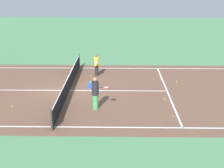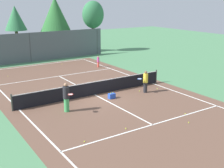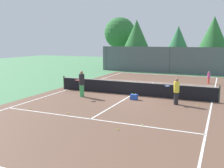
{
  "view_description": "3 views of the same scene",
  "coord_description": "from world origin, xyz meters",
  "px_view_note": "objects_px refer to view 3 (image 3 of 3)",
  "views": [
    {
      "loc": [
        -20.42,
        -3.18,
        7.17
      ],
      "look_at": [
        -1.26,
        -2.83,
        0.88
      ],
      "focal_mm": 53.12,
      "sensor_mm": 36.0,
      "label": 1
    },
    {
      "loc": [
        -10.18,
        -17.8,
        6.74
      ],
      "look_at": [
        0.43,
        -1.65,
        1.15
      ],
      "focal_mm": 47.44,
      "sensor_mm": 36.0,
      "label": 2
    },
    {
      "loc": [
        5.97,
        -17.47,
        3.94
      ],
      "look_at": [
        -1.37,
        -0.53,
        0.81
      ],
      "focal_mm": 41.08,
      "sensor_mm": 36.0,
      "label": 3
    }
  ],
  "objects_px": {
    "player_1": "(176,91)",
    "tennis_ball_5": "(142,125)",
    "ball_crate": "(134,97)",
    "tennis_ball_8": "(118,129)",
    "tennis_ball_1": "(69,113)",
    "tennis_ball_7": "(198,106)",
    "tennis_ball_2": "(174,102)",
    "tennis_ball_6": "(125,77)",
    "tennis_ball_4": "(30,109)",
    "tennis_ball_3": "(111,86)",
    "player_2": "(82,83)",
    "tennis_ball_0": "(185,77)",
    "player_0": "(209,77)"
  },
  "relations": [
    {
      "from": "player_1",
      "to": "tennis_ball_5",
      "type": "relative_size",
      "value": 24.95
    },
    {
      "from": "ball_crate",
      "to": "tennis_ball_8",
      "type": "distance_m",
      "value": 6.1
    },
    {
      "from": "tennis_ball_1",
      "to": "tennis_ball_7",
      "type": "height_order",
      "value": "same"
    },
    {
      "from": "ball_crate",
      "to": "tennis_ball_2",
      "type": "distance_m",
      "value": 2.66
    },
    {
      "from": "tennis_ball_6",
      "to": "tennis_ball_4",
      "type": "bearing_deg",
      "value": -90.92
    },
    {
      "from": "tennis_ball_3",
      "to": "tennis_ball_6",
      "type": "height_order",
      "value": "same"
    },
    {
      "from": "tennis_ball_8",
      "to": "player_2",
      "type": "bearing_deg",
      "value": 132.75
    },
    {
      "from": "tennis_ball_0",
      "to": "tennis_ball_4",
      "type": "distance_m",
      "value": 18.25
    },
    {
      "from": "tennis_ball_3",
      "to": "tennis_ball_5",
      "type": "xyz_separation_m",
      "value": [
        5.61,
        -9.17,
        0.0
      ]
    },
    {
      "from": "tennis_ball_1",
      "to": "tennis_ball_6",
      "type": "bearing_deg",
      "value": 98.93
    },
    {
      "from": "tennis_ball_0",
      "to": "tennis_ball_3",
      "type": "height_order",
      "value": "same"
    },
    {
      "from": "player_1",
      "to": "tennis_ball_2",
      "type": "relative_size",
      "value": 24.95
    },
    {
      "from": "player_1",
      "to": "tennis_ball_5",
      "type": "distance_m",
      "value": 4.84
    },
    {
      "from": "tennis_ball_3",
      "to": "tennis_ball_4",
      "type": "relative_size",
      "value": 1.0
    },
    {
      "from": "player_2",
      "to": "tennis_ball_5",
      "type": "xyz_separation_m",
      "value": [
        5.78,
        -4.36,
        -0.92
      ]
    },
    {
      "from": "player_1",
      "to": "tennis_ball_4",
      "type": "xyz_separation_m",
      "value": [
        -7.56,
        -4.56,
        -0.82
      ]
    },
    {
      "from": "tennis_ball_1",
      "to": "tennis_ball_5",
      "type": "xyz_separation_m",
      "value": [
        4.24,
        -0.27,
        0.0
      ]
    },
    {
      "from": "tennis_ball_6",
      "to": "player_0",
      "type": "bearing_deg",
      "value": -7.48
    },
    {
      "from": "player_2",
      "to": "tennis_ball_6",
      "type": "distance_m",
      "value": 10.81
    },
    {
      "from": "ball_crate",
      "to": "tennis_ball_4",
      "type": "bearing_deg",
      "value": -134.7
    },
    {
      "from": "player_0",
      "to": "ball_crate",
      "type": "height_order",
      "value": "player_0"
    },
    {
      "from": "ball_crate",
      "to": "tennis_ball_7",
      "type": "distance_m",
      "value": 4.17
    },
    {
      "from": "tennis_ball_6",
      "to": "tennis_ball_3",
      "type": "bearing_deg",
      "value": -80.76
    },
    {
      "from": "player_0",
      "to": "tennis_ball_8",
      "type": "xyz_separation_m",
      "value": [
        -2.99,
        -14.97,
        -0.55
      ]
    },
    {
      "from": "player_0",
      "to": "player_1",
      "type": "height_order",
      "value": "player_1"
    },
    {
      "from": "tennis_ball_0",
      "to": "tennis_ball_2",
      "type": "xyz_separation_m",
      "value": [
        0.95,
        -12.11,
        0.0
      ]
    },
    {
      "from": "player_0",
      "to": "tennis_ball_0",
      "type": "xyz_separation_m",
      "value": [
        -2.56,
        3.3,
        -0.55
      ]
    },
    {
      "from": "player_0",
      "to": "tennis_ball_7",
      "type": "xyz_separation_m",
      "value": [
        -0.09,
        -9.1,
        -0.55
      ]
    },
    {
      "from": "ball_crate",
      "to": "tennis_ball_1",
      "type": "bearing_deg",
      "value": -114.83
    },
    {
      "from": "tennis_ball_0",
      "to": "player_1",
      "type": "bearing_deg",
      "value": -84.86
    },
    {
      "from": "player_0",
      "to": "tennis_ball_7",
      "type": "height_order",
      "value": "player_0"
    },
    {
      "from": "ball_crate",
      "to": "tennis_ball_4",
      "type": "xyz_separation_m",
      "value": [
        -4.73,
        -4.78,
        -0.15
      ]
    },
    {
      "from": "player_0",
      "to": "tennis_ball_0",
      "type": "distance_m",
      "value": 4.21
    },
    {
      "from": "tennis_ball_7",
      "to": "player_2",
      "type": "bearing_deg",
      "value": -176.44
    },
    {
      "from": "tennis_ball_4",
      "to": "player_0",
      "type": "bearing_deg",
      "value": 56.9
    },
    {
      "from": "tennis_ball_6",
      "to": "tennis_ball_7",
      "type": "bearing_deg",
      "value": -49.8
    },
    {
      "from": "tennis_ball_2",
      "to": "tennis_ball_3",
      "type": "distance_m",
      "value": 7.38
    },
    {
      "from": "tennis_ball_4",
      "to": "tennis_ball_7",
      "type": "bearing_deg",
      "value": 27.78
    },
    {
      "from": "tennis_ball_5",
      "to": "ball_crate",
      "type": "bearing_deg",
      "value": 112.79
    },
    {
      "from": "tennis_ball_1",
      "to": "player_2",
      "type": "bearing_deg",
      "value": 110.68
    },
    {
      "from": "tennis_ball_2",
      "to": "tennis_ball_3",
      "type": "xyz_separation_m",
      "value": [
        -6.18,
        4.03,
        0.0
      ]
    },
    {
      "from": "player_0",
      "to": "player_2",
      "type": "height_order",
      "value": "player_2"
    },
    {
      "from": "ball_crate",
      "to": "tennis_ball_4",
      "type": "height_order",
      "value": "ball_crate"
    },
    {
      "from": "ball_crate",
      "to": "tennis_ball_0",
      "type": "bearing_deg",
      "value": 82.15
    },
    {
      "from": "player_1",
      "to": "tennis_ball_0",
      "type": "relative_size",
      "value": 24.95
    },
    {
      "from": "player_1",
      "to": "tennis_ball_8",
      "type": "xyz_separation_m",
      "value": [
        -1.56,
        -5.74,
        -0.82
      ]
    },
    {
      "from": "tennis_ball_0",
      "to": "tennis_ball_8",
      "type": "relative_size",
      "value": 1.0
    },
    {
      "from": "tennis_ball_3",
      "to": "tennis_ball_5",
      "type": "relative_size",
      "value": 1.0
    },
    {
      "from": "tennis_ball_2",
      "to": "player_0",
      "type": "bearing_deg",
      "value": 79.67
    },
    {
      "from": "player_2",
      "to": "tennis_ball_3",
      "type": "bearing_deg",
      "value": 87.89
    }
  ]
}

